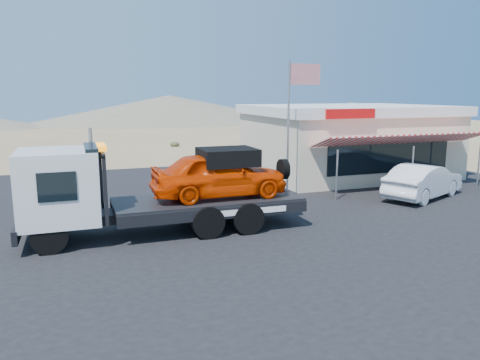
{
  "coord_description": "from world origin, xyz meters",
  "views": [
    {
      "loc": [
        -4.2,
        -14.11,
        4.65
      ],
      "look_at": [
        1.45,
        1.68,
        1.5
      ],
      "focal_mm": 35.0,
      "sensor_mm": 36.0,
      "label": 1
    }
  ],
  "objects_px": {
    "jerky_store": "(346,140)",
    "flagpole": "(293,113)",
    "white_sedan": "(423,181)",
    "tow_truck": "(158,185)"
  },
  "relations": [
    {
      "from": "jerky_store",
      "to": "flagpole",
      "type": "distance_m",
      "value": 7.36
    },
    {
      "from": "white_sedan",
      "to": "flagpole",
      "type": "bearing_deg",
      "value": 43.64
    },
    {
      "from": "tow_truck",
      "to": "jerky_store",
      "type": "distance_m",
      "value": 14.51
    },
    {
      "from": "flagpole",
      "to": "jerky_store",
      "type": "bearing_deg",
      "value": 38.79
    },
    {
      "from": "tow_truck",
      "to": "white_sedan",
      "type": "relative_size",
      "value": 1.96
    },
    {
      "from": "tow_truck",
      "to": "jerky_store",
      "type": "relative_size",
      "value": 0.87
    },
    {
      "from": "tow_truck",
      "to": "flagpole",
      "type": "relative_size",
      "value": 1.51
    },
    {
      "from": "tow_truck",
      "to": "flagpole",
      "type": "bearing_deg",
      "value": 27.65
    },
    {
      "from": "jerky_store",
      "to": "tow_truck",
      "type": "bearing_deg",
      "value": -146.89
    },
    {
      "from": "white_sedan",
      "to": "flagpole",
      "type": "xyz_separation_m",
      "value": [
        -5.37,
        2.21,
        2.98
      ]
    }
  ]
}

